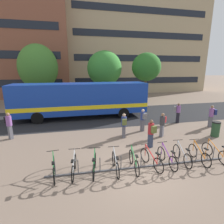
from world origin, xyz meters
TOP-DOWN VIEW (x-y plane):
  - ground at (0.00, 0.00)m, footprint 200.00×200.00m
  - bus_lane_asphalt at (0.00, 9.55)m, footprint 80.00×7.20m
  - city_bus at (-1.89, 9.55)m, footprint 12.04×2.65m
  - bike_rack at (0.17, 0.18)m, footprint 8.57×0.42m
  - parked_bicycle_green_0 at (-3.69, 0.32)m, footprint 0.52×1.72m
  - parked_bicycle_white_1 at (-2.86, 0.29)m, footprint 0.52×1.72m
  - parked_bicycle_green_2 at (-1.99, 0.21)m, footprint 0.54×1.70m
  - parked_bicycle_silver_3 at (-1.06, 0.13)m, footprint 0.52×1.72m
  - parked_bicycle_green_4 at (-0.20, 0.11)m, footprint 0.52×1.72m
  - parked_bicycle_red_5 at (0.64, 0.10)m, footprint 0.56×1.70m
  - parked_bicycle_purple_6 at (1.44, 0.10)m, footprint 0.52×1.72m
  - parked_bicycle_silver_7 at (2.28, 0.15)m, footprint 0.52×1.72m
  - parked_bicycle_orange_8 at (3.15, 0.03)m, footprint 0.52×1.72m
  - parked_bicycle_orange_9 at (4.08, 0.01)m, footprint 0.52×1.72m
  - commuter_grey_pack_0 at (2.16, 4.78)m, footprint 0.41×0.57m
  - commuter_grey_pack_1 at (5.82, 6.05)m, footprint 0.61×0.53m
  - commuter_olive_pack_2 at (1.55, 2.11)m, footprint 0.42×0.58m
  - commuter_olive_pack_3 at (0.45, 3.87)m, footprint 0.40×0.57m
  - commuter_black_pack_4 at (-6.84, 5.34)m, footprint 0.58×0.59m
  - commuter_red_pack_5 at (3.02, 3.50)m, footprint 0.60×0.57m
  - commuter_navy_pack_6 at (7.78, 4.49)m, footprint 0.60×0.49m
  - trash_bin at (6.58, 2.72)m, footprint 0.55×0.55m
  - street_tree_0 at (7.30, 16.30)m, footprint 3.92×3.92m
  - street_tree_1 at (-6.77, 17.77)m, footprint 4.85×4.85m
  - street_tree_2 at (1.67, 17.20)m, footprint 4.61×4.61m
  - building_left_wing at (-11.88, 27.02)m, footprint 17.68×10.63m
  - building_right_wing at (9.97, 29.55)m, footprint 27.52×10.35m

SIDE VIEW (x-z plane):
  - ground at x=0.00m, z-range 0.00..0.00m
  - bus_lane_asphalt at x=0.00m, z-range 0.00..0.01m
  - bike_rack at x=0.17m, z-range -0.26..0.44m
  - parked_bicycle_green_0 at x=-3.69m, z-range -0.11..0.88m
  - parked_bicycle_white_1 at x=-2.86m, z-range -0.11..0.88m
  - parked_bicycle_green_2 at x=-1.99m, z-range -0.11..0.88m
  - parked_bicycle_silver_3 at x=-1.06m, z-range -0.11..0.88m
  - parked_bicycle_green_4 at x=-0.20m, z-range -0.11..0.88m
  - parked_bicycle_red_5 at x=0.64m, z-range -0.11..0.88m
  - parked_bicycle_purple_6 at x=1.44m, z-range -0.11..0.88m
  - parked_bicycle_silver_7 at x=2.28m, z-range -0.11..0.88m
  - parked_bicycle_orange_8 at x=3.15m, z-range -0.11..0.88m
  - parked_bicycle_orange_9 at x=4.08m, z-range -0.11..0.88m
  - trash_bin at x=6.58m, z-range 0.00..1.03m
  - commuter_red_pack_5 at x=3.02m, z-range 0.12..1.77m
  - commuter_olive_pack_3 at x=0.45m, z-range 0.12..1.78m
  - commuter_olive_pack_2 at x=1.55m, z-range 0.12..1.79m
  - commuter_grey_pack_0 at x=2.16m, z-range 0.13..1.79m
  - commuter_grey_pack_1 at x=5.82m, z-range 0.13..1.83m
  - commuter_navy_pack_6 at x=7.78m, z-range 0.13..1.85m
  - commuter_black_pack_4 at x=-6.84m, z-range 0.14..1.91m
  - city_bus at x=-1.89m, z-range 0.18..3.38m
  - street_tree_2 at x=1.67m, z-range 1.11..7.93m
  - street_tree_1 at x=-6.77m, z-range 0.90..8.40m
  - street_tree_0 at x=7.30m, z-range 1.40..8.00m
  - building_right_wing at x=9.97m, z-range 0.00..19.76m
  - building_left_wing at x=-11.88m, z-range 0.00..20.03m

